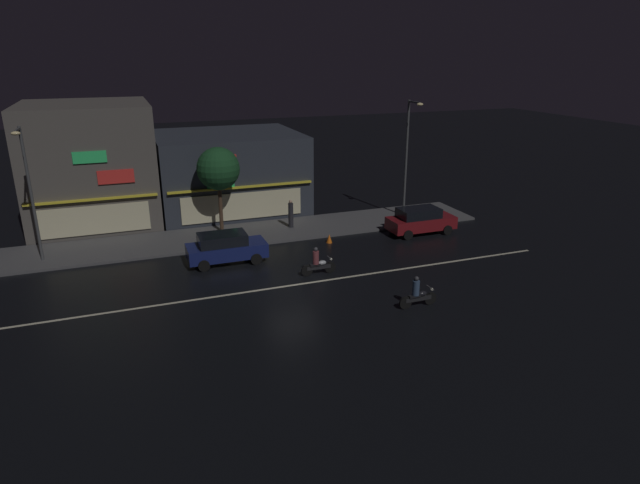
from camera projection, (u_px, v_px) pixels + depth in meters
name	position (u px, v px, depth m)	size (l,w,h in m)	color
ground_plane	(292.00, 285.00, 27.18)	(140.00, 140.00, 0.00)	black
lane_divider_stripe	(292.00, 285.00, 27.18)	(29.01, 0.16, 0.01)	beige
sidewalk_far	(252.00, 233.00, 34.72)	(30.53, 4.50, 0.14)	#4C4C4F
storefront_left_block	(229.00, 172.00, 39.61)	(10.10, 8.75, 5.53)	#2D333D
storefront_center_block	(91.00, 164.00, 36.22)	(7.96, 8.80, 7.91)	#56514C
streetlamp_west	(29.00, 185.00, 28.52)	(0.44, 1.64, 7.29)	#47494C
streetlamp_mid	(408.00, 150.00, 36.67)	(0.44, 1.64, 7.89)	#47494C
pedestrian_on_sidewalk	(291.00, 214.00, 35.46)	(0.33, 0.33, 1.84)	#232328
street_tree	(218.00, 169.00, 33.53)	(2.65, 2.65, 5.40)	#473323
parked_car_near_kerb	(226.00, 247.00, 29.88)	(4.30, 1.98, 1.67)	navy
parked_car_trailing	(420.00, 220.00, 34.72)	(4.30, 1.98, 1.67)	maroon
motorcycle_lead	(318.00, 263.00, 28.32)	(1.90, 0.60, 1.52)	black
motorcycle_following	(417.00, 294.00, 24.70)	(1.90, 0.60, 1.52)	black
traffic_cone	(329.00, 238.00, 33.16)	(0.36, 0.36, 0.55)	orange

